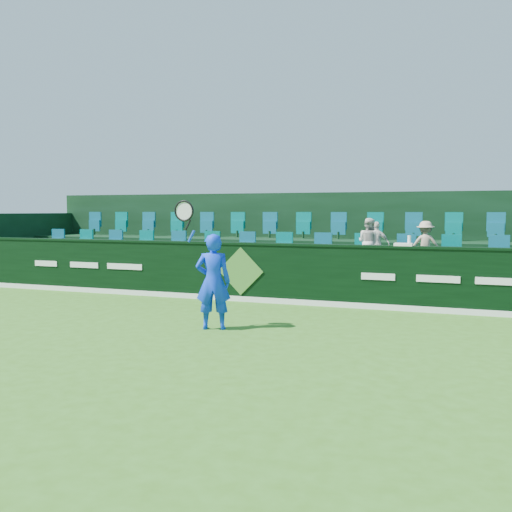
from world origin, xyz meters
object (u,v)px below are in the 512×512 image
at_px(spectator_middle, 377,244).
at_px(spectator_right, 425,244).
at_px(drinks_bottle, 409,241).
at_px(spectator_left, 369,242).
at_px(tennis_player, 213,281).
at_px(towel, 403,245).

bearing_deg(spectator_middle, spectator_right, -174.60).
bearing_deg(drinks_bottle, spectator_middle, 126.66).
bearing_deg(spectator_right, drinks_bottle, 72.35).
distance_m(spectator_middle, drinks_bottle, 1.40).
bearing_deg(spectator_left, tennis_player, 89.46).
height_order(tennis_player, drinks_bottle, tennis_player).
bearing_deg(towel, drinks_bottle, 0.00).
height_order(spectator_left, towel, spectator_left).
distance_m(spectator_middle, spectator_right, 1.08).
distance_m(spectator_left, spectator_right, 1.26).
relative_size(tennis_player, drinks_bottle, 10.58).
bearing_deg(spectator_middle, towel, 128.00).
relative_size(spectator_middle, drinks_bottle, 4.69).
bearing_deg(towel, spectator_left, 128.77).
bearing_deg(tennis_player, spectator_left, 64.51).
bearing_deg(spectator_middle, spectator_left, 5.40).
distance_m(tennis_player, spectator_left, 4.71).
bearing_deg(tennis_player, spectator_middle, 62.52).
distance_m(tennis_player, spectator_right, 5.37).
bearing_deg(drinks_bottle, spectator_right, 77.60).
xyz_separation_m(spectator_middle, spectator_right, (1.08, 0.00, 0.01)).
xyz_separation_m(spectator_left, spectator_middle, (0.18, 0.00, -0.04)).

